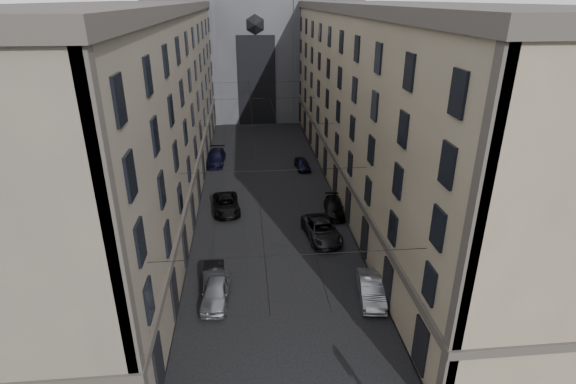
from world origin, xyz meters
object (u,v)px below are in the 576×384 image
object	(u,v)px
car_left_midnear	(214,280)
car_right_midfar	(334,208)
car_left_near	(216,292)
car_left_far	(215,157)
car_right_midnear	(322,230)
car_right_far	(302,164)
car_right_near	(371,289)
gothic_tower	(253,7)
car_left_midfar	(226,204)

from	to	relation	value
car_left_midnear	car_right_midfar	world-z (taller)	car_left_midnear
car_left_near	car_left_far	distance (m)	28.42
car_right_midnear	car_right_far	xyz separation A→B (m)	(0.48, 17.25, -0.14)
car_left_far	car_right_midfar	bearing A→B (deg)	-48.97
car_left_near	car_right_midfar	distance (m)	16.60
car_right_midfar	car_right_far	xyz separation A→B (m)	(-1.52, 12.67, -0.03)
car_right_near	car_right_midfar	bearing A→B (deg)	97.44
car_right_midfar	gothic_tower	bearing A→B (deg)	104.20
car_left_far	car_right_far	xyz separation A→B (m)	(10.65, -3.00, -0.16)
car_left_midnear	car_right_far	bearing A→B (deg)	64.84
car_left_midnear	car_right_midfar	bearing A→B (deg)	41.95
car_left_midnear	car_left_midfar	size ratio (longest dim) A/B	0.82
car_left_midfar	car_right_midnear	xyz separation A→B (m)	(8.40, -6.16, 0.05)
car_left_far	car_right_far	distance (m)	11.07
car_left_near	car_left_midnear	xyz separation A→B (m)	(-0.21, 1.59, -0.05)
car_left_midfar	car_right_midfar	xyz separation A→B (m)	(10.40, -1.58, -0.07)
car_left_midnear	car_left_near	bearing A→B (deg)	-86.07
car_right_near	car_left_midfar	bearing A→B (deg)	132.24
car_right_far	car_left_near	bearing A→B (deg)	-115.69
car_left_near	car_left_midfar	bearing A→B (deg)	93.96
car_left_midnear	car_right_near	xyz separation A→B (m)	(10.89, -2.26, 0.03)
car_left_midfar	car_right_far	size ratio (longest dim) A/B	1.41
car_left_far	car_right_near	size ratio (longest dim) A/B	1.22
car_left_near	car_left_midnear	world-z (taller)	car_left_near
car_right_near	car_right_far	bearing A→B (deg)	100.77
gothic_tower	car_left_far	distance (m)	34.94
gothic_tower	car_left_near	bearing A→B (deg)	-94.39
gothic_tower	car_left_far	world-z (taller)	gothic_tower
car_right_near	car_right_midnear	world-z (taller)	car_right_midnear
gothic_tower	car_left_far	bearing A→B (deg)	-101.28
gothic_tower	car_left_midnear	bearing A→B (deg)	-94.73
gothic_tower	car_right_near	xyz separation A→B (m)	(6.20, -58.99, -17.05)
car_right_midnear	car_right_near	bearing A→B (deg)	-83.72
car_right_far	car_right_near	bearing A→B (deg)	-92.51
car_left_near	car_right_far	world-z (taller)	car_left_near
car_left_far	car_right_midfar	xyz separation A→B (m)	(12.17, -15.67, -0.14)
car_left_midnear	car_left_far	bearing A→B (deg)	89.08
car_right_far	gothic_tower	bearing A→B (deg)	92.25
car_left_near	car_left_far	xyz separation A→B (m)	(-1.49, 28.38, 0.04)
car_left_midnear	car_right_near	distance (m)	11.12
gothic_tower	car_left_midfar	world-z (taller)	gothic_tower
car_right_near	car_right_midnear	size ratio (longest dim) A/B	0.81
car_left_midnear	car_right_midnear	distance (m)	11.04
car_right_midfar	car_left_midfar	bearing A→B (deg)	177.81
car_right_midnear	car_left_near	bearing A→B (deg)	-143.40
gothic_tower	car_left_near	world-z (taller)	gothic_tower
car_left_midnear	car_left_midfar	xyz separation A→B (m)	(0.49, 12.70, 0.02)
car_left_midfar	gothic_tower	bearing A→B (deg)	79.03
gothic_tower	car_right_midnear	bearing A→B (deg)	-85.22
car_right_far	car_right_midnear	bearing A→B (deg)	-97.45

